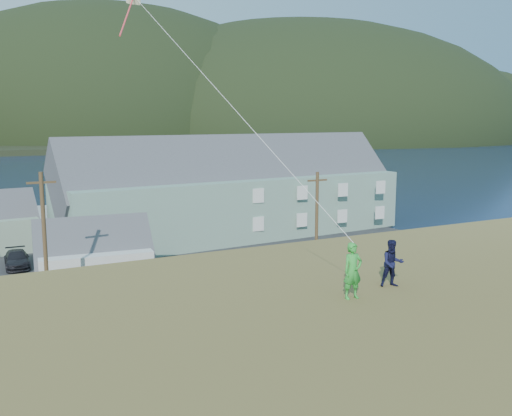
% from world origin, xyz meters
% --- Properties ---
extents(ground, '(900.00, 900.00, 0.00)m').
position_xyz_m(ground, '(0.00, 0.00, 0.00)').
color(ground, '#0A1638').
rests_on(ground, ground).
extents(grass_strip, '(110.00, 8.00, 0.10)m').
position_xyz_m(grass_strip, '(0.00, -2.00, 0.05)').
color(grass_strip, '#4C3D19').
rests_on(grass_strip, ground).
extents(waterfront_lot, '(72.00, 36.00, 0.12)m').
position_xyz_m(waterfront_lot, '(0.00, 17.00, 0.06)').
color(waterfront_lot, '#28282B').
rests_on(waterfront_lot, ground).
extents(far_hills, '(760.00, 265.00, 143.00)m').
position_xyz_m(far_hills, '(35.59, 279.38, 2.00)').
color(far_hills, black).
rests_on(far_hills, ground).
extents(lodge, '(37.26, 12.96, 12.87)m').
position_xyz_m(lodge, '(18.74, 21.27, 4.94)').
color(lodge, gray).
rests_on(lodge, waterfront_lot).
extents(shed_white, '(8.50, 6.04, 6.45)m').
position_xyz_m(shed_white, '(1.38, 8.13, 2.48)').
color(shed_white, silver).
rests_on(shed_white, waterfront_lot).
extents(utility_poles, '(31.61, 0.24, 9.23)m').
position_xyz_m(utility_poles, '(-1.01, 1.50, 4.56)').
color(utility_poles, '#47331E').
rests_on(utility_poles, waterfront_lot).
extents(kite_flyer_green, '(0.61, 0.42, 1.64)m').
position_xyz_m(kite_flyer_green, '(3.28, -19.72, 8.02)').
color(kite_flyer_green, green).
rests_on(kite_flyer_green, hillside).
extents(kite_flyer_navy, '(0.86, 0.76, 1.47)m').
position_xyz_m(kite_flyer_navy, '(5.08, -19.32, 7.93)').
color(kite_flyer_navy, black).
rests_on(kite_flyer_navy, hillside).
extents(kite_rig, '(2.48, 4.65, 12.43)m').
position_xyz_m(kite_rig, '(-0.41, -11.29, 16.50)').
color(kite_rig, beige).
rests_on(kite_rig, ground).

